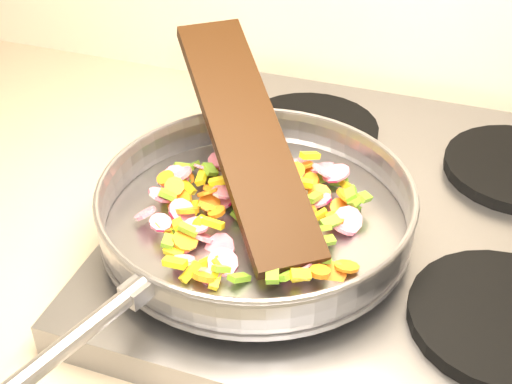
% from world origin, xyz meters
% --- Properties ---
extents(cooktop, '(0.60, 0.60, 0.04)m').
position_xyz_m(cooktop, '(-0.70, 1.67, 0.92)').
color(cooktop, '#939399').
rests_on(cooktop, counter_top).
extents(grate_fl, '(0.19, 0.19, 0.02)m').
position_xyz_m(grate_fl, '(-0.84, 1.52, 0.95)').
color(grate_fl, black).
rests_on(grate_fl, cooktop).
extents(grate_fr, '(0.19, 0.19, 0.02)m').
position_xyz_m(grate_fr, '(-0.56, 1.52, 0.95)').
color(grate_fr, black).
rests_on(grate_fr, cooktop).
extents(grate_bl, '(0.19, 0.19, 0.02)m').
position_xyz_m(grate_bl, '(-0.84, 1.81, 0.95)').
color(grate_bl, black).
rests_on(grate_bl, cooktop).
extents(saute_pan, '(0.39, 0.54, 0.05)m').
position_xyz_m(saute_pan, '(-0.84, 1.57, 0.99)').
color(saute_pan, '#9E9EA5').
rests_on(saute_pan, grate_fl).
extents(vegetable_heap, '(0.27, 0.27, 0.05)m').
position_xyz_m(vegetable_heap, '(-0.85, 1.58, 0.98)').
color(vegetable_heap, '#E11655').
rests_on(vegetable_heap, saute_pan).
extents(wooden_spatula, '(0.26, 0.30, 0.14)m').
position_xyz_m(wooden_spatula, '(-0.86, 1.62, 1.04)').
color(wooden_spatula, black).
rests_on(wooden_spatula, saute_pan).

